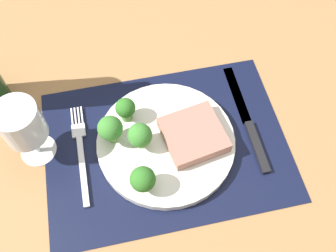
% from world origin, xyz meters
% --- Properties ---
extents(ground_plane, '(1.40, 1.10, 0.03)m').
position_xyz_m(ground_plane, '(0.00, 0.00, -0.01)').
color(ground_plane, '#996D42').
extents(placemat, '(0.42, 0.30, 0.00)m').
position_xyz_m(placemat, '(0.00, 0.00, 0.00)').
color(placemat, black).
rests_on(placemat, ground_plane).
extents(plate, '(0.24, 0.24, 0.02)m').
position_xyz_m(plate, '(0.00, 0.00, 0.01)').
color(plate, silver).
rests_on(plate, placemat).
extents(steak, '(0.11, 0.11, 0.02)m').
position_xyz_m(steak, '(0.05, -0.01, 0.03)').
color(steak, '#9E6B5B').
rests_on(steak, plate).
extents(broccoli_back_left, '(0.04, 0.04, 0.05)m').
position_xyz_m(broccoli_back_left, '(-0.04, 0.00, 0.05)').
color(broccoli_back_left, '#6B994C').
rests_on(broccoli_back_left, plate).
extents(broccoli_near_steak, '(0.04, 0.04, 0.06)m').
position_xyz_m(broccoli_near_steak, '(-0.09, 0.02, 0.06)').
color(broccoli_near_steak, '#6B994C').
rests_on(broccoli_near_steak, plate).
extents(broccoli_center, '(0.04, 0.04, 0.05)m').
position_xyz_m(broccoli_center, '(-0.05, -0.08, 0.05)').
color(broccoli_center, '#5B8942').
rests_on(broccoli_center, plate).
extents(broccoli_near_fork, '(0.03, 0.03, 0.05)m').
position_xyz_m(broccoli_near_fork, '(-0.06, 0.06, 0.05)').
color(broccoli_near_fork, '#5B8942').
rests_on(broccoli_near_fork, plate).
extents(fork, '(0.02, 0.19, 0.01)m').
position_xyz_m(fork, '(-0.15, 0.01, 0.01)').
color(fork, silver).
rests_on(fork, placemat).
extents(knife, '(0.02, 0.23, 0.01)m').
position_xyz_m(knife, '(0.15, 0.01, 0.01)').
color(knife, black).
rests_on(knife, placemat).
extents(wine_glass, '(0.07, 0.07, 0.13)m').
position_xyz_m(wine_glass, '(-0.22, 0.04, 0.09)').
color(wine_glass, silver).
rests_on(wine_glass, ground_plane).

